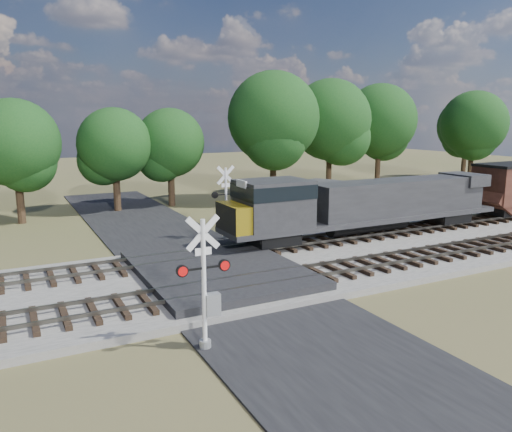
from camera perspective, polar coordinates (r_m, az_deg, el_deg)
ground at (r=23.10m, az=-3.90°, el=-7.47°), size 160.00×160.00×0.00m
ballast_bed at (r=28.69m, az=14.39°, el=-3.78°), size 140.00×10.00×0.30m
road at (r=23.09m, az=-3.90°, el=-7.38°), size 7.00×60.00×0.08m
crossing_panel at (r=23.44m, az=-4.40°, el=-6.39°), size 7.00×9.00×0.62m
track_near at (r=22.68m, az=5.43°, el=-6.76°), size 140.00×2.60×0.33m
track_far at (r=26.85m, az=-0.31°, el=-3.86°), size 140.00×2.60×0.33m
crossing_signal_near at (r=16.09m, az=-5.63°, el=-8.96°), size 1.79×0.39×4.44m
crossing_signal_far at (r=30.35m, az=-3.60°, el=0.75°), size 1.84×0.40×4.57m
equipment_shed at (r=35.83m, az=7.80°, el=1.53°), size 5.52×5.52×2.85m
treeline at (r=44.93m, az=-1.00°, el=10.00°), size 81.00×12.02×11.38m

